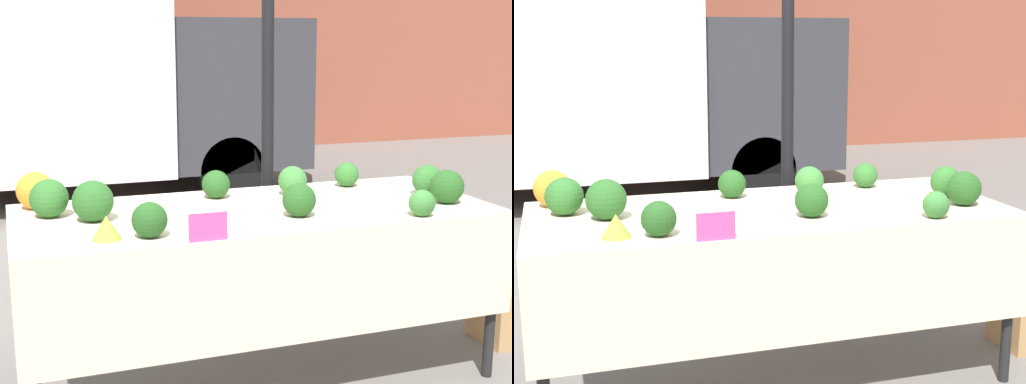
{
  "view_description": "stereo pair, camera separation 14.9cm",
  "coord_description": "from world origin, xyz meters",
  "views": [
    {
      "loc": [
        -1.1,
        -3.11,
        1.63
      ],
      "look_at": [
        0.0,
        0.0,
        0.92
      ],
      "focal_mm": 50.0,
      "sensor_mm": 36.0,
      "label": 1
    },
    {
      "loc": [
        -0.96,
        -3.15,
        1.63
      ],
      "look_at": [
        0.0,
        0.0,
        0.92
      ],
      "focal_mm": 50.0,
      "sensor_mm": 36.0,
      "label": 2
    }
  ],
  "objects": [
    {
      "name": "price_sign",
      "position": [
        -0.37,
        -0.47,
        0.9
      ],
      "size": [
        0.16,
        0.01,
        0.12
      ],
      "color": "#EF4793",
      "rests_on": "market_table"
    },
    {
      "name": "ground_plane",
      "position": [
        0.0,
        0.0,
        0.0
      ],
      "size": [
        40.0,
        40.0,
        0.0
      ],
      "primitive_type": "plane",
      "color": "slate"
    },
    {
      "name": "broccoli_head_3",
      "position": [
        0.13,
        -0.21,
        0.92
      ],
      "size": [
        0.15,
        0.15,
        0.15
      ],
      "color": "#23511E",
      "rests_on": "market_table"
    },
    {
      "name": "broccoli_head_1",
      "position": [
        -0.12,
        0.28,
        0.91
      ],
      "size": [
        0.14,
        0.14,
        0.14
      ],
      "color": "#23511E",
      "rests_on": "market_table"
    },
    {
      "name": "romanesco_head",
      "position": [
        -0.75,
        -0.31,
        0.89
      ],
      "size": [
        0.12,
        0.12,
        0.1
      ],
      "color": "#93B238",
      "rests_on": "market_table"
    },
    {
      "name": "broccoli_head_4",
      "position": [
        -0.76,
        0.01,
        0.94
      ],
      "size": [
        0.18,
        0.18,
        0.18
      ],
      "color": "#285B23",
      "rests_on": "market_table"
    },
    {
      "name": "market_table",
      "position": [
        0.0,
        -0.07,
        0.75
      ],
      "size": [
        2.25,
        0.96,
        0.84
      ],
      "color": "beige",
      "rests_on": "ground_plane"
    },
    {
      "name": "broccoli_head_8",
      "position": [
        -0.94,
        0.15,
        0.93
      ],
      "size": [
        0.18,
        0.18,
        0.18
      ],
      "color": "#2D6628",
      "rests_on": "market_table"
    },
    {
      "name": "broccoli_head_9",
      "position": [
        -0.58,
        -0.33,
        0.92
      ],
      "size": [
        0.15,
        0.15,
        0.15
      ],
      "color": "#23511E",
      "rests_on": "market_table"
    },
    {
      "name": "parked_truck",
      "position": [
        -0.91,
        4.57,
        1.29
      ],
      "size": [
        5.28,
        2.13,
        2.43
      ],
      "color": "white",
      "rests_on": "ground_plane"
    },
    {
      "name": "broccoli_head_2",
      "position": [
        0.28,
        0.22,
        0.92
      ],
      "size": [
        0.15,
        0.15,
        0.15
      ],
      "color": "#387533",
      "rests_on": "market_table"
    },
    {
      "name": "broccoli_head_5",
      "position": [
        0.66,
        -0.39,
        0.9
      ],
      "size": [
        0.12,
        0.12,
        0.12
      ],
      "color": "#387533",
      "rests_on": "market_table"
    },
    {
      "name": "broccoli_head_7",
      "position": [
        0.92,
        -0.21,
        0.93
      ],
      "size": [
        0.17,
        0.17,
        0.17
      ],
      "color": "#23511E",
      "rests_on": "market_table"
    },
    {
      "name": "broccoli_head_6",
      "position": [
        0.93,
        -0.02,
        0.92
      ],
      "size": [
        0.16,
        0.16,
        0.16
      ],
      "color": "#2D6628",
      "rests_on": "market_table"
    },
    {
      "name": "tent_pole",
      "position": [
        0.31,
        0.67,
        1.38
      ],
      "size": [
        0.07,
        0.07,
        2.76
      ],
      "color": "black",
      "rests_on": "ground_plane"
    },
    {
      "name": "orange_cauliflower",
      "position": [
        -0.99,
        0.34,
        0.93
      ],
      "size": [
        0.18,
        0.18,
        0.18
      ],
      "color": "orange",
      "rests_on": "market_table"
    },
    {
      "name": "broccoli_head_0",
      "position": [
        0.64,
        0.32,
        0.91
      ],
      "size": [
        0.13,
        0.13,
        0.13
      ],
      "color": "#2D6628",
      "rests_on": "market_table"
    }
  ]
}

